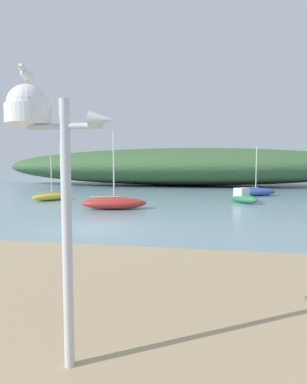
{
  "coord_description": "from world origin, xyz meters",
  "views": [
    {
      "loc": [
        4.95,
        -12.85,
        2.61
      ],
      "look_at": [
        1.37,
        7.21,
        0.98
      ],
      "focal_mm": 30.32,
      "sensor_mm": 36.0,
      "label": 1
    }
  ],
  "objects_px": {
    "sailboat_east_reach": "(52,197)",
    "sailboat_centre_water": "(114,203)",
    "mast_structure": "(40,135)",
    "seagull_on_radar": "(26,73)",
    "motorboat_far_left": "(243,197)",
    "sailboat_near_shore": "(256,192)"
  },
  "relations": [
    {
      "from": "sailboat_centre_water",
      "to": "seagull_on_radar",
      "type": "bearing_deg",
      "value": -76.47
    },
    {
      "from": "sailboat_near_shore",
      "to": "mast_structure",
      "type": "bearing_deg",
      "value": -102.64
    },
    {
      "from": "mast_structure",
      "to": "sailboat_near_shore",
      "type": "height_order",
      "value": "sailboat_near_shore"
    },
    {
      "from": "motorboat_far_left",
      "to": "sailboat_east_reach",
      "type": "distance_m",
      "value": 14.21
    },
    {
      "from": "sailboat_near_shore",
      "to": "sailboat_centre_water",
      "type": "bearing_deg",
      "value": -132.17
    },
    {
      "from": "sailboat_near_shore",
      "to": "seagull_on_radar",
      "type": "bearing_deg",
      "value": -102.94
    },
    {
      "from": "mast_structure",
      "to": "sailboat_centre_water",
      "type": "distance_m",
      "value": 15.99
    },
    {
      "from": "sailboat_east_reach",
      "to": "motorboat_far_left",
      "type": "bearing_deg",
      "value": 3.34
    },
    {
      "from": "mast_structure",
      "to": "motorboat_far_left",
      "type": "relative_size",
      "value": 1.2
    },
    {
      "from": "seagull_on_radar",
      "to": "sailboat_east_reach",
      "type": "height_order",
      "value": "seagull_on_radar"
    },
    {
      "from": "seagull_on_radar",
      "to": "sailboat_centre_water",
      "type": "xyz_separation_m",
      "value": [
        -3.69,
        15.32,
        -3.3
      ]
    },
    {
      "from": "sailboat_east_reach",
      "to": "sailboat_near_shore",
      "type": "bearing_deg",
      "value": 22.95
    },
    {
      "from": "seagull_on_radar",
      "to": "motorboat_far_left",
      "type": "bearing_deg",
      "value": 77.77
    },
    {
      "from": "mast_structure",
      "to": "seagull_on_radar",
      "type": "distance_m",
      "value": 0.72
    },
    {
      "from": "motorboat_far_left",
      "to": "seagull_on_radar",
      "type": "bearing_deg",
      "value": -102.23
    },
    {
      "from": "motorboat_far_left",
      "to": "sailboat_near_shore",
      "type": "xyz_separation_m",
      "value": [
        1.61,
        5.86,
        -0.05
      ]
    },
    {
      "from": "mast_structure",
      "to": "seagull_on_radar",
      "type": "xyz_separation_m",
      "value": [
        -0.15,
        -0.01,
        0.7
      ]
    },
    {
      "from": "mast_structure",
      "to": "sailboat_centre_water",
      "type": "height_order",
      "value": "sailboat_centre_water"
    },
    {
      "from": "sailboat_east_reach",
      "to": "sailboat_centre_water",
      "type": "relative_size",
      "value": 0.71
    },
    {
      "from": "mast_structure",
      "to": "sailboat_near_shore",
      "type": "distance_m",
      "value": 26.74
    },
    {
      "from": "seagull_on_radar",
      "to": "motorboat_far_left",
      "type": "relative_size",
      "value": 0.1
    },
    {
      "from": "mast_structure",
      "to": "sailboat_east_reach",
      "type": "height_order",
      "value": "mast_structure"
    }
  ]
}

